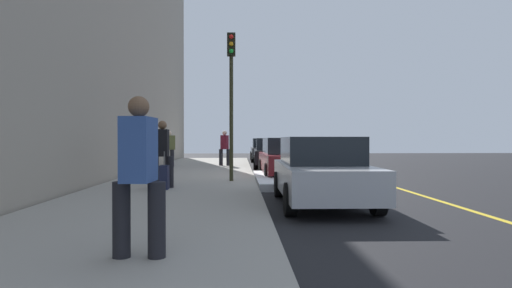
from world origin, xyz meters
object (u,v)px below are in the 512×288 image
(parked_car_silver, at_px, (321,171))
(pedestrian_burgundy_coat, at_px, (225,147))
(parked_car_maroon, at_px, (286,158))
(traffic_light_pole, at_px, (231,82))
(pedestrian_black_coat, at_px, (162,152))
(parked_car_black, at_px, (272,153))
(pedestrian_olive_coat, at_px, (170,147))
(parked_car_charcoal, at_px, (265,150))
(rolling_suitcase, at_px, (164,177))
(pedestrian_blue_coat, at_px, (139,172))

(parked_car_silver, distance_m, pedestrian_burgundy_coat, 12.14)
(parked_car_maroon, xyz_separation_m, traffic_light_pole, (2.74, -2.04, 2.50))
(pedestrian_black_coat, bearing_deg, parked_car_black, 160.04)
(parked_car_maroon, bearing_deg, pedestrian_burgundy_coat, -154.02)
(pedestrian_burgundy_coat, bearing_deg, pedestrian_olive_coat, -76.60)
(pedestrian_burgundy_coat, bearing_deg, traffic_light_pole, 3.47)
(parked_car_silver, bearing_deg, parked_car_maroon, -179.69)
(parked_car_charcoal, xyz_separation_m, pedestrian_olive_coat, (7.41, -5.05, 0.31))
(parked_car_black, height_order, pedestrian_black_coat, pedestrian_black_coat)
(parked_car_charcoal, bearing_deg, pedestrian_olive_coat, -34.28)
(parked_car_charcoal, xyz_separation_m, parked_car_maroon, (11.95, 0.09, 0.00))
(parked_car_charcoal, distance_m, parked_car_silver, 18.65)
(parked_car_black, distance_m, rolling_suitcase, 11.31)
(pedestrian_olive_coat, relative_size, pedestrian_black_coat, 0.95)
(traffic_light_pole, bearing_deg, rolling_suitcase, -38.26)
(parked_car_black, relative_size, pedestrian_black_coat, 2.64)
(pedestrian_olive_coat, bearing_deg, parked_car_charcoal, 145.72)
(parked_car_black, relative_size, parked_car_maroon, 1.00)
(pedestrian_burgundy_coat, distance_m, traffic_light_pole, 8.21)
(parked_car_maroon, bearing_deg, pedestrian_olive_coat, -131.43)
(pedestrian_olive_coat, distance_m, rolling_suitcase, 9.57)
(parked_car_charcoal, xyz_separation_m, parked_car_black, (6.15, -0.02, 0.00))
(parked_car_charcoal, xyz_separation_m, pedestrian_blue_coat, (23.34, -2.81, 0.35))
(parked_car_silver, distance_m, pedestrian_olive_coat, 12.38)
(parked_car_maroon, bearing_deg, parked_car_black, -178.92)
(parked_car_maroon, distance_m, pedestrian_blue_coat, 11.77)
(parked_car_silver, relative_size, pedestrian_blue_coat, 2.44)
(parked_car_charcoal, xyz_separation_m, pedestrian_black_coat, (16.49, -3.77, 0.36))
(pedestrian_black_coat, height_order, traffic_light_pole, traffic_light_pole)
(parked_car_maroon, xyz_separation_m, pedestrian_blue_coat, (11.40, -2.90, 0.35))
(pedestrian_olive_coat, relative_size, traffic_light_pole, 0.37)
(parked_car_maroon, xyz_separation_m, parked_car_silver, (6.70, 0.04, -0.00))
(pedestrian_burgundy_coat, xyz_separation_m, rolling_suitcase, (10.07, -1.23, -0.61))
(parked_car_black, xyz_separation_m, rolling_suitcase, (10.71, -3.64, -0.29))
(pedestrian_blue_coat, bearing_deg, parked_car_black, 170.78)
(parked_car_charcoal, bearing_deg, parked_car_silver, 0.40)
(pedestrian_burgundy_coat, height_order, rolling_suitcase, pedestrian_burgundy_coat)
(parked_car_black, distance_m, traffic_light_pole, 9.10)
(parked_car_charcoal, relative_size, pedestrian_burgundy_coat, 2.69)
(pedestrian_burgundy_coat, relative_size, traffic_light_pole, 0.37)
(parked_car_charcoal, distance_m, pedestrian_black_coat, 16.92)
(pedestrian_burgundy_coat, bearing_deg, rolling_suitcase, -6.98)
(pedestrian_olive_coat, distance_m, pedestrian_black_coat, 9.17)
(pedestrian_blue_coat, bearing_deg, parked_car_silver, 147.95)
(parked_car_silver, bearing_deg, parked_car_black, -179.33)
(parked_car_maroon, relative_size, traffic_light_pole, 1.03)
(parked_car_silver, height_order, pedestrian_blue_coat, pedestrian_blue_coat)
(parked_car_maroon, distance_m, pedestrian_black_coat, 5.97)
(parked_car_black, height_order, parked_car_maroon, same)
(parked_car_silver, xyz_separation_m, traffic_light_pole, (-3.97, -2.07, 2.50))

